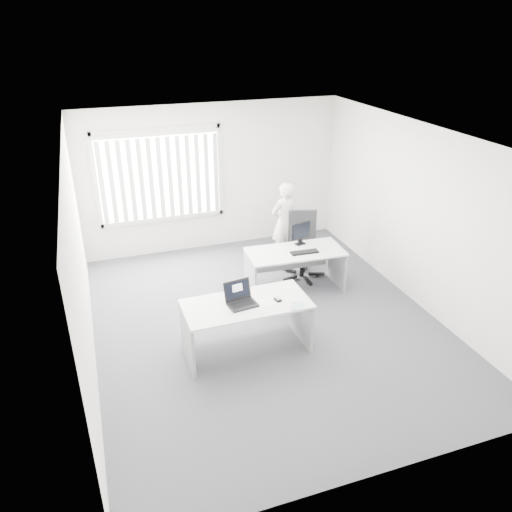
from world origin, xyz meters
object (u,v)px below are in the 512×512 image
object	(u,v)px
person	(284,222)
laptop	(242,296)
desk_near	(246,317)
desk_far	(295,262)
monitor	(300,233)
office_chair	(302,257)

from	to	relation	value
person	laptop	bearing A→B (deg)	44.25
desk_near	desk_far	world-z (taller)	desk_near
desk_near	desk_far	xyz separation A→B (m)	(1.29, 1.37, -0.03)
desk_near	monitor	world-z (taller)	monitor
desk_far	laptop	size ratio (longest dim) A/B	4.32
office_chair	person	bearing A→B (deg)	114.35
person	office_chair	bearing A→B (deg)	83.08
desk_far	desk_near	bearing A→B (deg)	-130.27
desk_far	person	xyz separation A→B (m)	(0.25, 1.11, 0.25)
office_chair	monitor	size ratio (longest dim) A/B	2.98
desk_near	monitor	distance (m)	2.20
desk_near	person	size ratio (longest dim) A/B	1.10
desk_far	laptop	distance (m)	2.00
desk_far	office_chair	size ratio (longest dim) A/B	1.39
desk_near	laptop	world-z (taller)	laptop
desk_near	monitor	bearing A→B (deg)	46.58
person	monitor	world-z (taller)	person
person	monitor	bearing A→B (deg)	72.22
person	laptop	size ratio (longest dim) A/B	4.09
desk_far	laptop	xyz separation A→B (m)	(-1.36, -1.41, 0.39)
laptop	monitor	xyz separation A→B (m)	(1.54, 1.64, 0.00)
desk_far	monitor	bearing A→B (deg)	54.49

